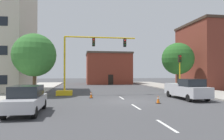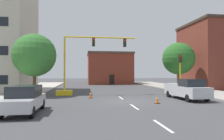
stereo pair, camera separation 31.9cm
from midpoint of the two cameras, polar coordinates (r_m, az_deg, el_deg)
name	(u,v)px [view 2 (the right image)]	position (r m, az deg, el deg)	size (l,w,h in m)	color
ground_plane	(126,101)	(18.44, 4.47, -8.77)	(160.00, 160.00, 0.00)	#424244
sidewalk_left	(18,93)	(27.08, -24.62, -6.01)	(6.00, 56.00, 0.14)	#B2ADA3
sidewalk_right	(197,91)	(30.27, 23.18, -5.47)	(6.00, 56.00, 0.14)	#9E998E
lane_stripe_seg_1	(162,126)	(10.44, 14.89, -14.89)	(0.16, 2.40, 0.01)	silver
lane_stripe_seg_2	(134,107)	(15.55, 6.88, -10.24)	(0.16, 2.40, 0.01)	silver
lane_stripe_seg_3	(121,98)	(20.87, 2.98, -7.84)	(0.16, 2.40, 0.01)	silver
building_brick_center	(109,68)	(48.55, -0.62, 0.46)	(10.34, 9.57, 7.28)	brown
building_row_right	(220,56)	(38.67, 28.34, 3.53)	(11.12, 10.04, 10.84)	brown
traffic_signal_gantry	(75,75)	(23.89, -9.99, -1.53)	(9.23, 1.20, 6.83)	yellow
traffic_light_pole_right	(180,65)	(26.48, 18.94, 1.33)	(0.32, 0.47, 4.80)	yellow
tree_right_mid	(178,59)	(31.86, 18.46, 3.04)	(4.75, 4.75, 7.07)	brown
tree_left_near	(35,55)	(24.23, -20.59, 3.91)	(4.78, 4.78, 6.93)	#4C3823
pickup_truck_silver	(186,89)	(20.98, 20.60, -5.08)	(2.26, 5.49, 1.99)	#BCBCC1
sedan_silver_near_left	(24,99)	(14.04, -22.80, -7.55)	(1.90, 4.52, 1.74)	#B7B7BC
traffic_cone_roadside_a	(91,95)	(20.83, -5.60, -6.97)	(0.36, 0.36, 0.66)	black
traffic_cone_roadside_b	(157,99)	(17.46, 13.08, -8.08)	(0.36, 0.36, 0.69)	black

